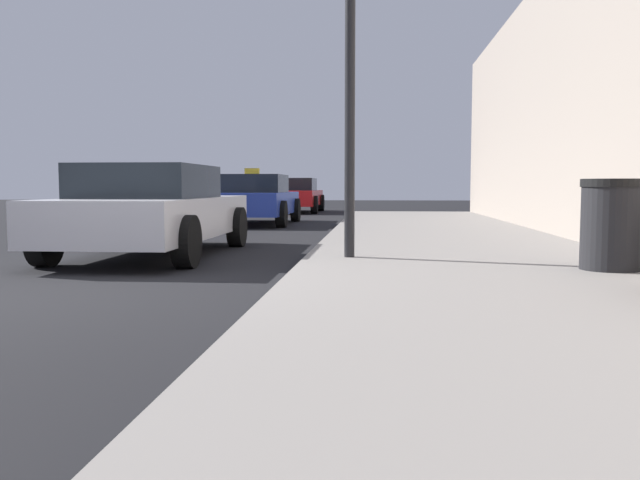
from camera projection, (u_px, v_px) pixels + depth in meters
name	position (u px, v px, depth m)	size (l,w,h in m)	color
ground_plane	(77.00, 289.00, 6.36)	(80.00, 80.00, 0.00)	black
sidewalk	(504.00, 287.00, 6.01)	(4.00, 32.00, 0.15)	gray
trash_bin	(611.00, 224.00, 6.61)	(0.60, 0.60, 0.90)	black
car_silver	(153.00, 210.00, 9.37)	(1.98, 4.48, 1.27)	#B7B7BF
car_blue	(253.00, 199.00, 17.09)	(2.04, 4.22, 1.43)	#233899
car_red	(294.00, 195.00, 24.89)	(2.02, 4.33, 1.27)	red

